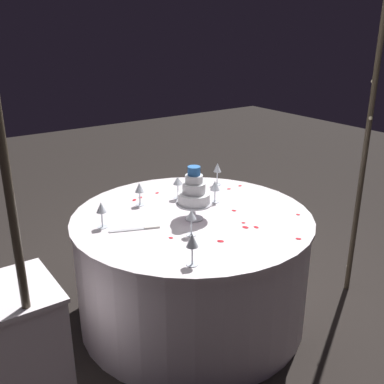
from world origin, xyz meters
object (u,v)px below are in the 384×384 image
Objects in this scene: decorative_arch at (238,109)px; wine_glass_6 at (192,242)px; wine_glass_5 at (139,189)px; side_table at (15,358)px; cake_knife at (138,229)px; wine_glass_1 at (191,217)px; tiered_cake at (194,193)px; wine_glass_3 at (215,186)px; wine_glass_4 at (101,209)px; main_table at (192,267)px; wine_glass_0 at (178,182)px; wine_glass_2 at (217,169)px.

decorative_arch is 13.64× the size of wine_glass_6.
wine_glass_5 is 0.86m from wine_glass_6.
side_table is 4.30× the size of wine_glass_6.
wine_glass_6 is 0.60× the size of cake_knife.
wine_glass_1 is at bearing -124.14° from wine_glass_6.
wine_glass_1 is 0.56m from wine_glass_5.
tiered_cake is 1.97× the size of wine_glass_6.
decorative_arch is 0.91m from cake_knife.
cake_knife is (0.19, 0.32, -0.11)m from wine_glass_5.
decorative_arch reaches higher than wine_glass_3.
wine_glass_4 is (0.51, -0.21, -0.05)m from tiered_cake.
wine_glass_3 is (-0.42, -0.32, -0.00)m from wine_glass_1.
wine_glass_4 reaches higher than cake_knife.
main_table is at bearing 163.75° from wine_glass_4.
wine_glass_5 is at bearing -120.87° from cake_knife.
main_table is 1.20m from side_table.
wine_glass_0 is at bearing -97.15° from decorative_arch.
wine_glass_6 reaches higher than wine_glass_0.
tiered_cake is at bearing -129.05° from wine_glass_1.
wine_glass_6 reaches higher than main_table.
wine_glass_5 is (0.66, 0.03, -0.01)m from wine_glass_2.
side_table is 1.45m from wine_glass_0.
main_table is at bearing 36.93° from wine_glass_2.
main_table is 0.55m from wine_glass_3.
wine_glass_4 is at bearing -46.30° from wine_glass_1.
wine_glass_3 is 0.64m from cake_knife.
main_table is (0.00, -0.40, -1.08)m from decorative_arch.
wine_glass_0 is 0.91× the size of wine_glass_2.
wine_glass_0 reaches higher than cake_knife.
main_table is 9.47× the size of wine_glass_4.
decorative_arch is 14.64× the size of wine_glass_4.
wine_glass_6 is (0.44, 0.80, 0.01)m from wine_glass_0.
wine_glass_2 is (-0.50, -0.41, -0.04)m from tiered_cake.
wine_glass_5 is at bearing -152.73° from wine_glass_4.
main_table is at bearing -125.82° from wine_glass_1.
side_table is 2.59× the size of cake_knife.
side_table is 1.54m from wine_glass_3.
decorative_arch reaches higher than main_table.
wine_glass_2 reaches higher than wine_glass_3.
wine_glass_1 reaches higher than main_table.
tiered_cake reaches higher than cake_knife.
cake_knife is at bearing 59.13° from wine_glass_5.
wine_glass_4 is (0.62, 0.14, -0.00)m from wine_glass_0.
main_table is at bearing 73.27° from wine_glass_0.
wine_glass_5 is at bearing -88.13° from wine_glass_1.
wine_glass_4 is at bearing 12.56° from wine_glass_0.
tiered_cake is at bearing -126.10° from wine_glass_6.
wine_glass_6 is at bearing 55.86° from wine_glass_1.
wine_glass_4 is at bearing 11.50° from wine_glass_2.
wine_glass_5 is at bearing -61.27° from main_table.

